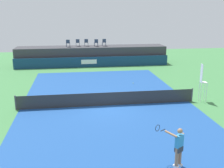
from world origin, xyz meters
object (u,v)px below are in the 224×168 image
spectator_chair_far_left (68,43)px  net_post_far (192,95)px  spectator_chair_left (78,42)px  tennis_player (178,146)px  net_post_near (15,103)px  spectator_chair_center (86,42)px  umpire_chair (202,80)px  tennis_ball (133,83)px  spectator_chair_right (96,42)px  spectator_chair_far_right (104,42)px

spectator_chair_far_left → net_post_far: size_ratio=0.89×
spectator_chair_left → tennis_player: spectator_chair_left is taller
net_post_near → net_post_far: same height
spectator_chair_center → umpire_chair: 17.25m
tennis_ball → net_post_far: bearing=-60.6°
spectator_chair_far_left → net_post_near: 15.60m
spectator_chair_right → net_post_far: (5.66, -15.13, -2.19)m
net_post_far → tennis_ball: bearing=119.4°
net_post_far → tennis_player: tennis_player is taller
spectator_chair_far_right → tennis_ball: size_ratio=13.06×
spectator_chair_far_left → net_post_near: spectator_chair_far_left is taller
spectator_chair_left → spectator_chair_right: 2.24m
tennis_player → tennis_ball: 13.73m
spectator_chair_center → net_post_far: bearing=-66.2°
spectator_chair_left → spectator_chair_center: same height
spectator_chair_far_left → spectator_chair_left: size_ratio=1.00×
spectator_chair_right → umpire_chair: size_ratio=0.32×
spectator_chair_center → spectator_chair_far_left: bearing=-169.3°
spectator_chair_far_right → umpire_chair: spectator_chair_far_right is taller
spectator_chair_far_left → net_post_far: (9.02, -15.08, -2.19)m
net_post_far → tennis_ball: 6.41m
spectator_chair_right → net_post_far: size_ratio=0.89×
spectator_chair_right → net_post_near: 16.71m
spectator_chair_far_left → net_post_far: 17.71m
umpire_chair → tennis_ball: 6.93m
spectator_chair_left → spectator_chair_far_left: bearing=-160.4°
spectator_chair_left → spectator_chair_far_right: bearing=-3.1°
tennis_ball → net_post_near: bearing=-149.0°
net_post_near → net_post_far: size_ratio=1.00×
spectator_chair_right → tennis_ball: spectator_chair_right is taller
spectator_chair_right → spectator_chair_far_right: 1.01m
spectator_chair_left → umpire_chair: (8.57, -15.48, -1.11)m
spectator_chair_far_right → umpire_chair: size_ratio=0.32×
spectator_chair_far_right → tennis_player: size_ratio=0.50×
net_post_far → umpire_chair: bearing=1.0°
spectator_chair_far_left → tennis_ball: (5.89, -9.51, -2.66)m
spectator_chair_far_right → umpire_chair: 16.26m
net_post_far → tennis_ball: net_post_far is taller
net_post_far → tennis_player: bearing=-117.7°
spectator_chair_center → net_post_far: 17.07m
tennis_ball → spectator_chair_center: bearing=110.4°
spectator_chair_left → umpire_chair: 17.73m
spectator_chair_far_left → tennis_player: (4.78, -23.17, -1.73)m
umpire_chair → net_post_far: 1.29m
spectator_chair_far_left → net_post_far: spectator_chair_far_left is taller
spectator_chair_center → spectator_chair_right: 1.22m
tennis_ball → spectator_chair_far_left: bearing=121.8°
net_post_far → net_post_near: bearing=180.0°
spectator_chair_far_left → spectator_chair_left: same height
spectator_chair_far_left → umpire_chair: size_ratio=0.32×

